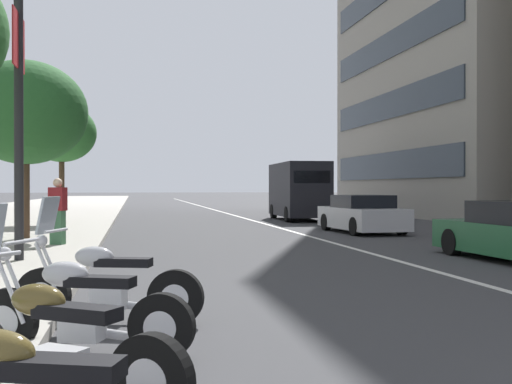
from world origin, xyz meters
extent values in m
cube|color=silver|center=(35.00, 0.00, 0.00)|extent=(110.00, 0.16, 0.01)
cube|color=black|center=(1.53, 5.97, 0.71)|extent=(0.42, 0.68, 0.10)
cylinder|color=black|center=(2.59, 5.49, 0.31)|extent=(0.45, 0.58, 0.62)
cylinder|color=silver|center=(2.59, 5.49, 0.31)|extent=(0.28, 0.33, 0.31)
cube|color=silver|center=(3.04, 6.14, 0.29)|extent=(0.43, 0.46, 0.28)
cube|color=black|center=(2.94, 5.99, 0.71)|extent=(0.54, 0.65, 0.10)
ellipsoid|color=brown|center=(3.14, 6.28, 0.77)|extent=(0.46, 0.52, 0.24)
cylinder|color=silver|center=(3.00, 5.83, 0.19)|extent=(0.46, 0.62, 0.16)
cylinder|color=black|center=(4.75, 6.80, 0.31)|extent=(0.33, 0.62, 0.62)
cylinder|color=silver|center=(4.75, 6.80, 0.31)|extent=(0.23, 0.34, 0.31)
cylinder|color=black|center=(4.19, 5.35, 0.31)|extent=(0.33, 0.62, 0.62)
cylinder|color=silver|center=(4.19, 5.35, 0.31)|extent=(0.23, 0.34, 0.31)
cube|color=silver|center=(4.47, 6.08, 0.30)|extent=(0.38, 0.45, 0.28)
cube|color=black|center=(4.41, 5.91, 0.71)|extent=(0.43, 0.68, 0.10)
ellipsoid|color=#B2B2B7|center=(4.53, 6.23, 0.77)|extent=(0.39, 0.52, 0.24)
cylinder|color=silver|center=(4.65, 6.75, 0.62)|extent=(0.15, 0.31, 0.64)
cylinder|color=silver|center=(4.78, 6.70, 0.62)|extent=(0.15, 0.31, 0.64)
cylinder|color=silver|center=(4.69, 6.65, 1.07)|extent=(0.57, 0.25, 0.04)
sphere|color=silver|center=(4.76, 6.82, 0.95)|extent=(0.14, 0.14, 0.14)
cylinder|color=silver|center=(4.50, 5.76, 0.19)|extent=(0.33, 0.67, 0.16)
cylinder|color=black|center=(6.09, 6.64, 0.32)|extent=(0.30, 0.66, 0.65)
cylinder|color=silver|center=(6.09, 6.64, 0.32)|extent=(0.22, 0.35, 0.32)
cylinder|color=black|center=(5.63, 5.13, 0.32)|extent=(0.30, 0.66, 0.65)
cylinder|color=silver|center=(5.63, 5.13, 0.32)|extent=(0.22, 0.35, 0.32)
cube|color=silver|center=(5.86, 5.89, 0.31)|extent=(0.36, 0.44, 0.28)
cube|color=black|center=(5.81, 5.72, 0.72)|extent=(0.40, 0.68, 0.10)
ellipsoid|color=#B2B2B7|center=(5.91, 6.05, 0.78)|extent=(0.36, 0.51, 0.24)
cylinder|color=silver|center=(6.00, 6.59, 0.63)|extent=(0.13, 0.32, 0.64)
cylinder|color=silver|center=(6.13, 6.55, 0.63)|extent=(0.13, 0.32, 0.64)
cylinder|color=silver|center=(6.04, 6.49, 1.08)|extent=(0.58, 0.21, 0.04)
sphere|color=silver|center=(6.10, 6.66, 0.96)|extent=(0.14, 0.14, 0.14)
cube|color=#B2BCC6|center=(6.07, 6.59, 1.26)|extent=(0.46, 0.24, 0.44)
cylinder|color=silver|center=(5.91, 5.58, 0.19)|extent=(0.28, 0.68, 0.16)
cylinder|color=black|center=(12.10, -1.72, 0.31)|extent=(0.63, 0.24, 0.62)
cube|color=#B7B7BC|center=(19.63, -2.28, 0.51)|extent=(4.34, 2.01, 0.73)
cube|color=black|center=(19.57, -2.29, 1.10)|extent=(2.06, 1.76, 0.44)
cylinder|color=black|center=(21.00, -1.39, 0.31)|extent=(0.63, 0.25, 0.62)
cylinder|color=black|center=(21.07, -3.05, 0.31)|extent=(0.63, 0.25, 0.62)
cylinder|color=black|center=(18.19, -1.52, 0.31)|extent=(0.63, 0.25, 0.62)
cylinder|color=black|center=(18.27, -3.18, 0.31)|extent=(0.63, 0.25, 0.62)
cube|color=black|center=(28.39, -2.28, 1.49)|extent=(5.53, 2.19, 2.55)
cube|color=black|center=(25.68, -2.18, 2.06)|extent=(0.10, 1.68, 0.56)
cylinder|color=black|center=(30.28, -1.45, 0.36)|extent=(0.73, 0.29, 0.72)
cylinder|color=black|center=(30.21, -3.24, 0.36)|extent=(0.73, 0.29, 0.72)
cylinder|color=black|center=(26.57, -1.31, 0.36)|extent=(0.73, 0.29, 0.72)
cylinder|color=black|center=(26.50, -3.11, 0.36)|extent=(0.73, 0.29, 0.72)
cylinder|color=#232326|center=(11.58, 7.83, 4.75)|extent=(0.18, 0.18, 9.19)
cube|color=#B21E23|center=(11.23, 7.83, 4.48)|extent=(0.56, 0.03, 1.10)
cube|color=#B21E23|center=(11.93, 7.83, 4.48)|extent=(0.56, 0.03, 1.10)
cylinder|color=#473323|center=(17.33, 8.62, 1.28)|extent=(0.22, 0.22, 2.27)
ellipsoid|color=#265B28|center=(17.33, 8.62, 3.72)|extent=(3.46, 3.46, 2.95)
cylinder|color=#473323|center=(24.94, 8.45, 1.45)|extent=(0.22, 0.22, 2.60)
ellipsoid|color=#2D6B2D|center=(24.94, 8.45, 3.78)|extent=(2.75, 2.75, 2.34)
cube|color=#3F724C|center=(15.06, 7.49, 0.58)|extent=(0.35, 0.39, 0.85)
cube|color=maroon|center=(15.06, 7.49, 1.30)|extent=(0.40, 0.47, 0.59)
sphere|color=beige|center=(15.06, 7.49, 1.71)|extent=(0.23, 0.23, 0.23)
cube|color=#2D3842|center=(32.01, -8.42, 2.81)|extent=(16.71, 0.08, 1.50)
cube|color=#2D3842|center=(32.01, -8.42, 6.17)|extent=(16.71, 0.08, 1.50)
cube|color=#2D3842|center=(32.01, -8.42, 9.54)|extent=(16.71, 0.08, 1.50)
camera|label=1|loc=(-1.70, 5.60, 1.59)|focal=44.82mm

